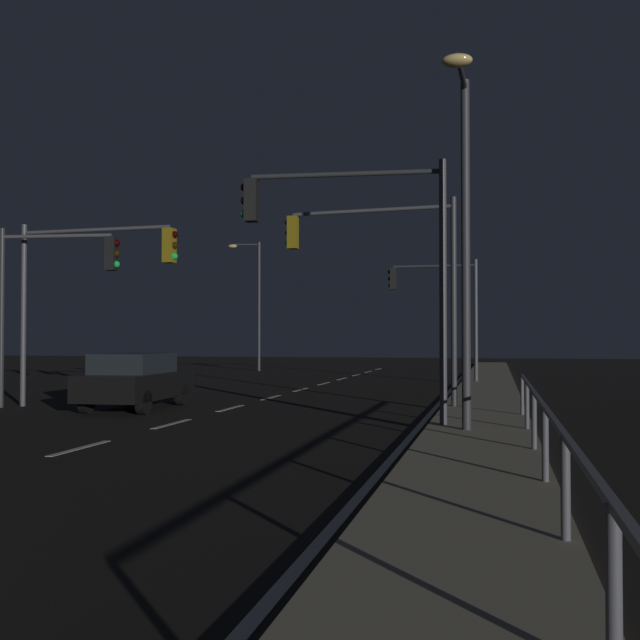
{
  "coord_description": "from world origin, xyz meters",
  "views": [
    {
      "loc": [
        7.32,
        -3.48,
        1.99
      ],
      "look_at": [
        0.79,
        24.85,
        2.68
      ],
      "focal_mm": 42.83,
      "sensor_mm": 36.0,
      "label": 1
    }
  ],
  "objects": [
    {
      "name": "ground_plane",
      "position": [
        0.0,
        17.5,
        0.0
      ],
      "size": [
        112.0,
        112.0,
        0.0
      ],
      "primitive_type": "plane",
      "color": "black",
      "rests_on": "ground"
    },
    {
      "name": "barrier_fence",
      "position": [
        7.94,
        6.82,
        0.87
      ],
      "size": [
        0.09,
        17.73,
        0.98
      ],
      "color": "#59595E",
      "rests_on": "sidewalk_right"
    },
    {
      "name": "lane_markings_center",
      "position": [
        0.0,
        21.0,
        0.01
      ],
      "size": [
        0.14,
        50.0,
        0.01
      ],
      "color": "silver",
      "rests_on": "ground"
    },
    {
      "name": "street_lamp_mid_block",
      "position": [
        -6.98,
        40.73,
        4.67
      ],
      "size": [
        1.95,
        0.64,
        7.83
      ],
      "color": "#38383D",
      "rests_on": "ground"
    },
    {
      "name": "traffic_light_far_right",
      "position": [
        4.32,
        12.91,
        4.19
      ],
      "size": [
        4.55,
        0.59,
        5.71
      ],
      "color": "#4C4C51",
      "rests_on": "sidewalk_right"
    },
    {
      "name": "traffic_light_mid_left",
      "position": [
        4.83,
        30.01,
        3.84
      ],
      "size": [
        3.89,
        0.34,
        5.25
      ],
      "color": "#4C4C51",
      "rests_on": "sidewalk_right"
    },
    {
      "name": "traffic_light_far_left",
      "position": [
        4.11,
        17.81,
        4.22
      ],
      "size": [
        4.99,
        0.7,
        5.72
      ],
      "color": "#38383D",
      "rests_on": "sidewalk_right"
    },
    {
      "name": "car",
      "position": [
        -2.48,
        16.14,
        0.82
      ],
      "size": [
        2.03,
        4.48,
        1.57
      ],
      "color": "black",
      "rests_on": "ground"
    },
    {
      "name": "sidewalk_right",
      "position": [
        6.99,
        17.5,
        0.07
      ],
      "size": [
        2.2,
        77.0,
        0.14
      ],
      "primitive_type": "cube",
      "color": "gray",
      "rests_on": "ground"
    },
    {
      "name": "traffic_light_mid_right",
      "position": [
        -3.96,
        16.19,
        3.81
      ],
      "size": [
        5.03,
        0.5,
        5.33
      ],
      "color": "#4C4C51",
      "rests_on": "ground"
    },
    {
      "name": "street_lamp_far_end",
      "position": [
        6.73,
        11.88,
        4.45
      ],
      "size": [
        0.56,
        2.12,
        7.12
      ],
      "color": "#38383D",
      "rests_on": "sidewalk_right"
    },
    {
      "name": "lane_edge_line",
      "position": [
        5.65,
        22.5,
        0.01
      ],
      "size": [
        0.14,
        53.0,
        0.01
      ],
      "color": "silver",
      "rests_on": "ground"
    },
    {
      "name": "traffic_light_far_center",
      "position": [
        -4.99,
        15.97,
        3.62
      ],
      "size": [
        3.59,
        0.62,
        5.16
      ],
      "color": "#2D3033",
      "rests_on": "ground"
    }
  ]
}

